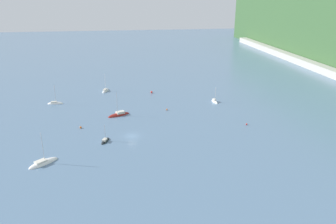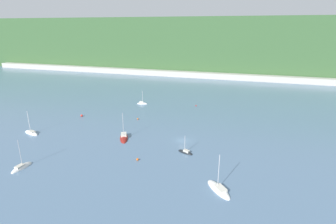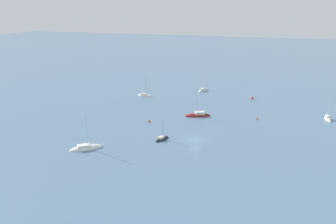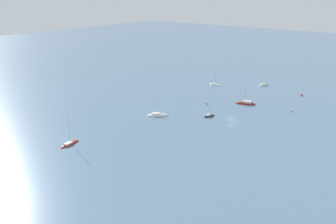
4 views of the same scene
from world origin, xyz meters
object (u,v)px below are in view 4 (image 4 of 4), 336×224
Objects in this scene: sailboat_1 at (264,85)px; mooring_buoy_3 at (207,103)px; sailboat_3 at (209,116)px; sailboat_6 at (246,104)px; sailboat_5 at (158,116)px; sailboat_4 at (70,144)px; mooring_buoy_2 at (291,111)px; mooring_buoy_0 at (302,95)px; sailboat_2 at (215,85)px.

mooring_buoy_3 is (41.82, -6.82, 0.25)m from sailboat_1.
sailboat_6 is at bearing 10.19° from sailboat_3.
sailboat_5 reaches higher than mooring_buoy_3.
sailboat_3 is at bearing 35.63° from mooring_buoy_3.
sailboat_4 reaches higher than sailboat_3.
mooring_buoy_2 is 0.89× the size of mooring_buoy_3.
sailboat_5 is (64.38, -14.08, 0.01)m from sailboat_1.
sailboat_1 is 20.98m from mooring_buoy_0.
sailboat_2 is 43.37m from sailboat_3.
sailboat_5 reaches higher than mooring_buoy_2.
sailboat_4 is at bearing -22.91° from mooring_buoy_0.
mooring_buoy_3 is (-57.88, 12.68, 0.23)m from sailboat_4.
sailboat_5 reaches higher than sailboat_1.
sailboat_2 is 29.54m from mooring_buoy_3.
sailboat_6 is 29.52m from mooring_buoy_0.
sailboat_6 is at bearing -29.53° from sailboat_2.
sailboat_1 is 32.19m from sailboat_6.
mooring_buoy_3 is (35.82, -26.92, -0.12)m from mooring_buoy_0.
sailboat_1 is 10.07× the size of mooring_buoy_0.
mooring_buoy_3 is at bearing 31.68° from sailboat_5.
sailboat_2 is 40.25m from mooring_buoy_0.
sailboat_5 reaches higher than mooring_buoy_0.
sailboat_6 is 16.66× the size of mooring_buoy_2.
mooring_buoy_2 is (-35.46, 37.52, 0.21)m from sailboat_5.
sailboat_1 is 15.29× the size of mooring_buoy_2.
mooring_buoy_0 is at bearing -26.78° from sailboat_4.
sailboat_2 is at bearing -155.36° from mooring_buoy_3.
mooring_buoy_2 is at bearing -35.11° from sailboat_4.
sailboat_2 reaches higher than mooring_buoy_2.
sailboat_4 is 72.47m from sailboat_6.
sailboat_6 is at bearing -81.13° from mooring_buoy_2.
mooring_buoy_0 is (6.00, 20.10, 0.37)m from sailboat_1.
sailboat_4 reaches higher than mooring_buoy_2.
sailboat_1 is 0.92× the size of sailboat_6.
sailboat_6 reaches higher than sailboat_1.
sailboat_4 reaches higher than sailboat_5.
sailboat_4 is 1.04× the size of sailboat_5.
sailboat_1 is 101.58m from sailboat_4.
sailboat_1 is at bearing -140.98° from mooring_buoy_2.
sailboat_3 is 9.00× the size of mooring_buoy_3.
mooring_buoy_0 is (-25.70, 14.52, 0.32)m from sailboat_6.
sailboat_4 is at bearing 44.08° from sailboat_6.
sailboat_6 reaches higher than sailboat_2.
mooring_buoy_2 is at bearing 2.92° from sailboat_5.
sailboat_6 reaches higher than mooring_buoy_3.
sailboat_1 is at bearing -14.94° from sailboat_4.
sailboat_3 is at bearing 53.15° from sailboat_6.
sailboat_6 is 14.88× the size of mooring_buoy_3.
mooring_buoy_0 is at bearing 17.45° from sailboat_2.
sailboat_2 reaches higher than mooring_buoy_3.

